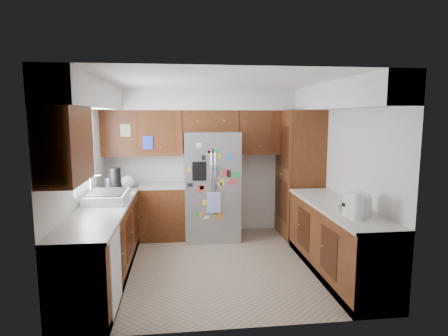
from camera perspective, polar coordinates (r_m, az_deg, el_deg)
The scene contains 12 objects.
floor at distance 5.39m, azimuth -0.77°, elevation -14.49°, with size 3.60×3.60×0.00m, color tan.
room_shell at distance 5.34m, azimuth -2.35°, elevation 5.42°, with size 3.64×3.24×2.52m.
left_counter_run at distance 5.31m, azimuth -15.82°, elevation -10.22°, with size 1.36×3.20×0.92m.
right_counter_run at distance 5.18m, azimuth 16.87°, elevation -10.83°, with size 0.63×2.25×0.92m.
pantry at distance 6.50m, azimuth 11.40°, elevation -0.90°, with size 0.60×0.90×2.15m, color #43200D.
fridge at distance 6.29m, azimuth -1.92°, elevation -2.66°, with size 0.90×0.79×1.80m.
bridge_cabinet at distance 6.41m, azimuth -2.14°, elevation 7.21°, with size 0.96×0.34×0.35m, color #43200D.
fridge_top_items at distance 6.41m, azimuth -2.78°, elevation 10.00°, with size 0.57×0.31×0.31m.
sink_assembly at distance 5.26m, azimuth -17.42°, elevation -4.16°, with size 0.52×0.70×0.37m.
left_counter_clutter at distance 5.98m, azimuth -15.78°, elevation -2.05°, with size 0.42×0.90×0.38m.
rice_cooker at distance 4.58m, azimuth 19.62°, elevation -4.99°, with size 0.33×0.32×0.28m.
paper_towel at distance 4.38m, azimuth 19.68°, elevation -5.52°, with size 0.13×0.13×0.30m, color white.
Camera 1 is at (-0.51, -4.95, 2.05)m, focal length 30.00 mm.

